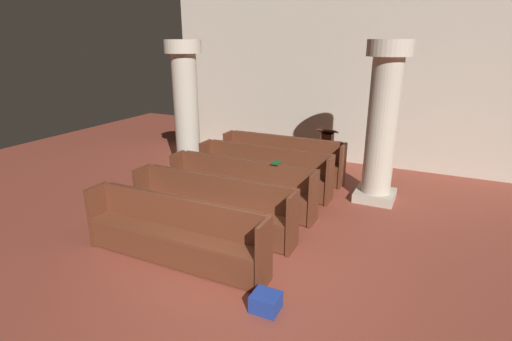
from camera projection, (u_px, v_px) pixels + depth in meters
name	position (u px, v px, depth m)	size (l,w,h in m)	color
ground_plane	(236.00, 275.00, 5.47)	(19.20, 19.20, 0.00)	brown
back_wall	(348.00, 76.00, 9.96)	(10.00, 0.16, 4.50)	beige
pew_row_0	(282.00, 156.00, 9.24)	(2.96, 0.47, 0.97)	brown
pew_row_1	(264.00, 169.00, 8.34)	(2.96, 0.46, 0.97)	brown
pew_row_2	(241.00, 184.00, 7.44)	(2.96, 0.46, 0.97)	brown
pew_row_3	(212.00, 204.00, 6.54)	(2.96, 0.47, 0.97)	brown
pew_row_4	(174.00, 230.00, 5.64)	(2.96, 0.46, 0.97)	brown
pillar_aisle_side	(383.00, 121.00, 7.55)	(0.84, 0.84, 3.15)	#B6AD9A
pillar_far_side	(186.00, 106.00, 9.21)	(0.84, 0.84, 3.15)	#B6AD9A
lectern	(326.00, 153.00, 9.75)	(0.48, 0.45, 1.08)	#411E13
hymn_book	(276.00, 163.00, 7.19)	(0.14, 0.21, 0.03)	#194723
kneeler_box_blue	(266.00, 302.00, 4.73)	(0.34, 0.30, 0.22)	navy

